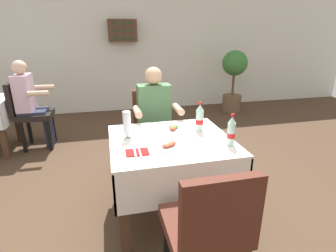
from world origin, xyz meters
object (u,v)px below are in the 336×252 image
object	(u,v)px
cola_bottle_primary	(200,118)
potted_plant_corner	(234,75)
chair_far_diner_seat	(153,128)
plate_far_diner	(173,128)
chair_near_camera_side	(207,228)
plate_near_camera	(168,146)
background_chair_right	(28,111)
napkin_cutlery_set	(137,152)
wall_bottle_rack	(122,31)
main_dining_table	(171,158)
beer_glass_left	(127,125)
seated_diner_far	(155,118)
background_patron	(30,100)
cola_bottle_secondary	(231,132)

from	to	relation	value
cola_bottle_primary	potted_plant_corner	xyz separation A→B (m)	(1.80, 2.88, -0.10)
chair_far_diner_seat	plate_far_diner	distance (m)	0.69
chair_near_camera_side	plate_near_camera	bearing A→B (deg)	95.19
cola_bottle_primary	background_chair_right	bearing A→B (deg)	136.28
chair_near_camera_side	background_chair_right	size ratio (longest dim) A/B	1.00
napkin_cutlery_set	plate_near_camera	bearing A→B (deg)	9.21
napkin_cutlery_set	wall_bottle_rack	bearing A→B (deg)	86.86
cola_bottle_primary	background_chair_right	world-z (taller)	cola_bottle_primary
plate_near_camera	plate_far_diner	bearing A→B (deg)	69.66
main_dining_table	beer_glass_left	size ratio (longest dim) A/B	4.32
chair_far_diner_seat	potted_plant_corner	size ratio (longest dim) A/B	0.76
chair_far_diner_seat	seated_diner_far	bearing A→B (deg)	-86.40
chair_far_diner_seat	cola_bottle_primary	world-z (taller)	cola_bottle_primary
main_dining_table	background_chair_right	distance (m)	2.52
plate_far_diner	background_patron	bearing A→B (deg)	133.01
plate_near_camera	cola_bottle_secondary	world-z (taller)	cola_bottle_secondary
chair_far_diner_seat	chair_near_camera_side	distance (m)	1.70
main_dining_table	potted_plant_corner	bearing A→B (deg)	55.04
cola_bottle_secondary	seated_diner_far	bearing A→B (deg)	113.23
main_dining_table	cola_bottle_primary	xyz separation A→B (m)	(0.30, 0.13, 0.29)
plate_far_diner	cola_bottle_primary	xyz separation A→B (m)	(0.23, -0.07, 0.10)
potted_plant_corner	wall_bottle_rack	distance (m)	2.43
chair_near_camera_side	wall_bottle_rack	world-z (taller)	wall_bottle_rack
plate_far_diner	beer_glass_left	bearing A→B (deg)	-167.02
main_dining_table	plate_far_diner	xyz separation A→B (m)	(0.07, 0.20, 0.19)
background_chair_right	background_patron	world-z (taller)	background_patron
cola_bottle_secondary	plate_near_camera	bearing A→B (deg)	171.69
beer_glass_left	background_patron	world-z (taller)	background_patron
main_dining_table	background_patron	distance (m)	2.49
plate_near_camera	plate_far_diner	size ratio (longest dim) A/B	0.97
napkin_cutlery_set	potted_plant_corner	world-z (taller)	potted_plant_corner
cola_bottle_secondary	main_dining_table	bearing A→B (deg)	151.05
plate_near_camera	seated_diner_far	bearing A→B (deg)	85.63
main_dining_table	plate_far_diner	distance (m)	0.29
background_patron	wall_bottle_rack	xyz separation A→B (m)	(1.45, 1.61, 0.94)
chair_near_camera_side	cola_bottle_primary	bearing A→B (deg)	73.04
plate_near_camera	background_patron	size ratio (longest dim) A/B	0.18
chair_near_camera_side	plate_near_camera	size ratio (longest dim) A/B	4.28
cola_bottle_primary	seated_diner_far	bearing A→B (deg)	115.39
background_chair_right	potted_plant_corner	size ratio (longest dim) A/B	0.76
cola_bottle_secondary	potted_plant_corner	world-z (taller)	potted_plant_corner
seated_diner_far	cola_bottle_secondary	xyz separation A→B (m)	(0.42, -0.98, 0.16)
chair_far_diner_seat	background_patron	world-z (taller)	background_patron
background_patron	napkin_cutlery_set	bearing A→B (deg)	-59.92
beer_glass_left	cola_bottle_primary	size ratio (longest dim) A/B	0.87
seated_diner_far	background_chair_right	world-z (taller)	seated_diner_far
napkin_cutlery_set	chair_far_diner_seat	bearing A→B (deg)	73.76
background_patron	potted_plant_corner	bearing A→B (deg)	16.15
main_dining_table	cola_bottle_secondary	size ratio (longest dim) A/B	3.90
plate_far_diner	background_patron	world-z (taller)	background_patron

